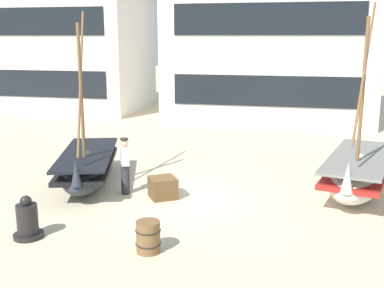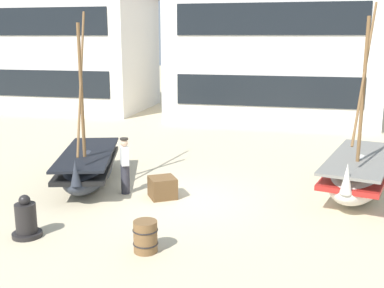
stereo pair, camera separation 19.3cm
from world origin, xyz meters
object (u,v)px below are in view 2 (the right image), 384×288
at_px(capstan_winch, 26,220).
at_px(fishing_boat_centre_large, 88,166).
at_px(wooden_barrel, 145,236).
at_px(cargo_crate, 163,187).
at_px(fisherman_by_hull, 125,166).
at_px(harbor_building_annex, 71,51).
at_px(harbor_building_main, 274,21).
at_px(fishing_boat_near_left, 359,173).

bearing_deg(capstan_winch, fishing_boat_centre_large, 94.96).
height_order(capstan_winch, wooden_barrel, capstan_winch).
bearing_deg(cargo_crate, capstan_winch, -124.36).
xyz_separation_m(fisherman_by_hull, harbor_building_annex, (-9.55, 15.49, 2.78)).
bearing_deg(wooden_barrel, cargo_crate, 100.79).
bearing_deg(wooden_barrel, fisherman_by_hull, 117.18).
distance_m(capstan_winch, harbor_building_main, 19.02).
relative_size(fisherman_by_hull, cargo_crate, 2.33).
bearing_deg(cargo_crate, fisherman_by_hull, 174.78).
distance_m(fishing_boat_centre_large, capstan_winch, 4.07).
relative_size(harbor_building_main, harbor_building_annex, 1.14).
xyz_separation_m(fisherman_by_hull, harbor_building_main, (3.26, 14.37, 4.52)).
height_order(fishing_boat_centre_large, fisherman_by_hull, fishing_boat_centre_large).
xyz_separation_m(fishing_boat_near_left, capstan_winch, (-7.84, -5.00, -0.23)).
bearing_deg(fisherman_by_hull, harbor_building_main, 77.24).
relative_size(wooden_barrel, cargo_crate, 0.97).
bearing_deg(cargo_crate, fishing_boat_near_left, 16.59).
relative_size(cargo_crate, harbor_building_annex, 0.07).
distance_m(fishing_boat_centre_large, cargo_crate, 2.75).
relative_size(fisherman_by_hull, capstan_winch, 1.65).
bearing_deg(fishing_boat_near_left, capstan_winch, -147.44).
bearing_deg(fisherman_by_hull, fishing_boat_centre_large, 157.93).
distance_m(fishing_boat_near_left, fisherman_by_hull, 6.90).
bearing_deg(fisherman_by_hull, capstan_winch, -107.86).
bearing_deg(cargo_crate, fishing_boat_centre_large, 165.13).
xyz_separation_m(capstan_winch, cargo_crate, (2.29, 3.35, -0.10)).
xyz_separation_m(wooden_barrel, harbor_building_main, (1.42, 17.96, 5.01)).
bearing_deg(fishing_boat_centre_large, wooden_barrel, -51.64).
height_order(fishing_boat_near_left, cargo_crate, fishing_boat_near_left).
xyz_separation_m(fishing_boat_centre_large, harbor_building_main, (4.72, 13.78, 4.77)).
relative_size(fishing_boat_near_left, wooden_barrel, 7.88).
bearing_deg(cargo_crate, wooden_barrel, -79.21).
bearing_deg(fishing_boat_centre_large, harbor_building_annex, 118.50).
bearing_deg(capstan_winch, wooden_barrel, -2.38).
relative_size(cargo_crate, harbor_building_main, 0.06).
distance_m(fishing_boat_near_left, harbor_building_annex, 21.64).
distance_m(fisherman_by_hull, wooden_barrel, 4.05).
relative_size(capstan_winch, wooden_barrel, 1.46).
distance_m(fishing_boat_near_left, wooden_barrel, 7.08).
height_order(fishing_boat_centre_large, wooden_barrel, fishing_boat_centre_large).
relative_size(fishing_boat_near_left, fishing_boat_centre_large, 1.04).
xyz_separation_m(capstan_winch, harbor_building_main, (4.37, 17.83, 4.95)).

